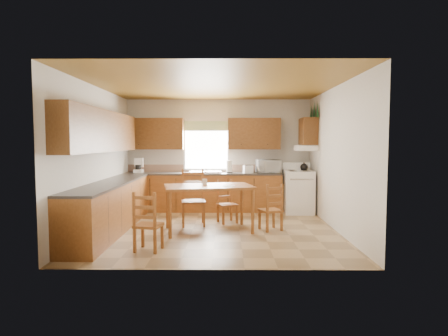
{
  "coord_description": "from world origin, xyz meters",
  "views": [
    {
      "loc": [
        0.2,
        -7.0,
        1.66
      ],
      "look_at": [
        0.15,
        0.3,
        1.15
      ],
      "focal_mm": 30.0,
      "sensor_mm": 36.0,
      "label": 1
    }
  ],
  "objects_px": {
    "dining_table": "(209,208)",
    "chair_far_right": "(227,202)",
    "stove": "(299,192)",
    "chair_far_left": "(193,198)",
    "chair_near_left": "(148,221)",
    "microwave": "(268,166)",
    "chair_near_right": "(271,207)"
  },
  "relations": [
    {
      "from": "chair_near_left",
      "to": "chair_far_left",
      "type": "bearing_deg",
      "value": -96.31
    },
    {
      "from": "chair_near_left",
      "to": "chair_far_right",
      "type": "distance_m",
      "value": 2.34
    },
    {
      "from": "microwave",
      "to": "chair_far_left",
      "type": "height_order",
      "value": "microwave"
    },
    {
      "from": "stove",
      "to": "chair_near_right",
      "type": "height_order",
      "value": "stove"
    },
    {
      "from": "microwave",
      "to": "chair_far_right",
      "type": "distance_m",
      "value": 1.78
    },
    {
      "from": "microwave",
      "to": "dining_table",
      "type": "xyz_separation_m",
      "value": [
        -1.34,
        -2.07,
        -0.65
      ]
    },
    {
      "from": "chair_far_right",
      "to": "chair_near_left",
      "type": "bearing_deg",
      "value": -144.73
    },
    {
      "from": "chair_near_left",
      "to": "chair_near_right",
      "type": "bearing_deg",
      "value": -135.69
    },
    {
      "from": "chair_near_left",
      "to": "stove",
      "type": "bearing_deg",
      "value": -122.69
    },
    {
      "from": "stove",
      "to": "chair_far_left",
      "type": "bearing_deg",
      "value": -148.84
    },
    {
      "from": "chair_far_left",
      "to": "chair_far_right",
      "type": "bearing_deg",
      "value": 12.79
    },
    {
      "from": "stove",
      "to": "dining_table",
      "type": "bearing_deg",
      "value": -136.42
    },
    {
      "from": "dining_table",
      "to": "chair_near_right",
      "type": "relative_size",
      "value": 1.82
    },
    {
      "from": "stove",
      "to": "chair_near_left",
      "type": "xyz_separation_m",
      "value": [
        -2.87,
        -3.06,
        -0.03
      ]
    },
    {
      "from": "stove",
      "to": "microwave",
      "type": "distance_m",
      "value": 0.94
    },
    {
      "from": "dining_table",
      "to": "chair_far_right",
      "type": "distance_m",
      "value": 0.81
    },
    {
      "from": "chair_far_left",
      "to": "chair_far_right",
      "type": "height_order",
      "value": "chair_far_left"
    },
    {
      "from": "microwave",
      "to": "chair_far_left",
      "type": "relative_size",
      "value": 0.47
    },
    {
      "from": "dining_table",
      "to": "chair_near_right",
      "type": "xyz_separation_m",
      "value": [
        1.16,
        0.09,
        0.01
      ]
    },
    {
      "from": "stove",
      "to": "chair_far_right",
      "type": "distance_m",
      "value": 1.97
    },
    {
      "from": "stove",
      "to": "chair_far_left",
      "type": "height_order",
      "value": "chair_far_left"
    },
    {
      "from": "dining_table",
      "to": "chair_far_right",
      "type": "bearing_deg",
      "value": 52.51
    },
    {
      "from": "dining_table",
      "to": "chair_far_right",
      "type": "relative_size",
      "value": 1.85
    },
    {
      "from": "chair_far_left",
      "to": "chair_near_right",
      "type": "bearing_deg",
      "value": -22.55
    },
    {
      "from": "dining_table",
      "to": "chair_near_left",
      "type": "relative_size",
      "value": 1.75
    },
    {
      "from": "stove",
      "to": "chair_near_right",
      "type": "bearing_deg",
      "value": -114.58
    },
    {
      "from": "chair_far_right",
      "to": "dining_table",
      "type": "bearing_deg",
      "value": -139.13
    },
    {
      "from": "stove",
      "to": "chair_far_left",
      "type": "relative_size",
      "value": 0.88
    },
    {
      "from": "chair_near_right",
      "to": "chair_far_right",
      "type": "distance_m",
      "value": 1.04
    },
    {
      "from": "stove",
      "to": "chair_near_left",
      "type": "relative_size",
      "value": 1.07
    },
    {
      "from": "microwave",
      "to": "dining_table",
      "type": "bearing_deg",
      "value": -129.9
    },
    {
      "from": "chair_near_left",
      "to": "chair_far_right",
      "type": "relative_size",
      "value": 1.06
    }
  ]
}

